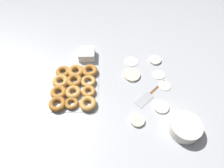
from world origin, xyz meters
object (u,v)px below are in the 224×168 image
at_px(pancake_4, 137,120).
at_px(spatula, 147,97).
at_px(pancake_1, 132,75).
at_px(donut_tray, 74,86).
at_px(pancake_2, 159,75).
at_px(batter_bowl, 185,128).
at_px(pancake_0, 155,60).
at_px(pancake_6, 165,86).
at_px(pancake_5, 161,107).
at_px(container_stack, 87,54).
at_px(pancake_3, 131,61).

height_order(pancake_4, spatula, pancake_4).
height_order(pancake_1, donut_tray, donut_tray).
height_order(pancake_2, batter_bowl, batter_bowl).
height_order(pancake_0, donut_tray, donut_tray).
relative_size(pancake_4, pancake_6, 1.04).
bearing_deg(donut_tray, spatula, 79.92).
bearing_deg(pancake_2, pancake_6, 14.64).
distance_m(pancake_4, batter_bowl, 0.27).
height_order(pancake_1, pancake_5, pancake_1).
height_order(pancake_0, container_stack, container_stack).
distance_m(pancake_0, pancake_2, 0.14).
height_order(pancake_0, pancake_5, pancake_0).
distance_m(donut_tray, batter_bowl, 0.74).
bearing_deg(pancake_6, pancake_1, -113.42).
relative_size(pancake_3, pancake_6, 1.21).
bearing_deg(container_stack, batter_bowl, 44.48).
bearing_deg(container_stack, pancake_1, 59.52).
bearing_deg(pancake_0, pancake_5, -2.70).
bearing_deg(pancake_3, pancake_5, 21.48).
height_order(pancake_1, batter_bowl, batter_bowl).
bearing_deg(container_stack, pancake_4, 31.41).
bearing_deg(spatula, batter_bowl, 84.42).
height_order(batter_bowl, container_stack, batter_bowl).
relative_size(pancake_1, donut_tray, 0.30).
relative_size(pancake_5, container_stack, 0.81).
xyz_separation_m(pancake_0, pancake_2, (0.14, 0.01, -0.00)).
distance_m(pancake_1, container_stack, 0.38).
height_order(pancake_4, container_stack, container_stack).
height_order(pancake_2, container_stack, container_stack).
bearing_deg(pancake_0, donut_tray, -67.50).
xyz_separation_m(pancake_5, container_stack, (-0.46, -0.49, 0.02)).
bearing_deg(pancake_5, container_stack, -132.73).
xyz_separation_m(pancake_1, container_stack, (-0.19, -0.33, 0.02)).
bearing_deg(pancake_4, pancake_5, 120.63).
xyz_separation_m(pancake_0, pancake_6, (0.24, 0.03, -0.00)).
bearing_deg(batter_bowl, donut_tray, -115.62).
xyz_separation_m(pancake_3, donut_tray, (0.23, -0.41, 0.02)).
relative_size(pancake_0, pancake_2, 1.05).
bearing_deg(spatula, pancake_6, 170.87).
distance_m(pancake_0, pancake_3, 0.18).
distance_m(pancake_0, container_stack, 0.52).
height_order(pancake_4, pancake_6, pancake_4).
bearing_deg(container_stack, pancake_0, 84.61).
distance_m(pancake_5, spatula, 0.11).
bearing_deg(pancake_0, pancake_6, 7.88).
bearing_deg(pancake_4, pancake_2, 152.93).
bearing_deg(pancake_2, donut_tray, -80.25).
height_order(pancake_6, spatula, pancake_6).
bearing_deg(pancake_6, pancake_2, -165.36).
bearing_deg(pancake_5, batter_bowl, 34.53).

